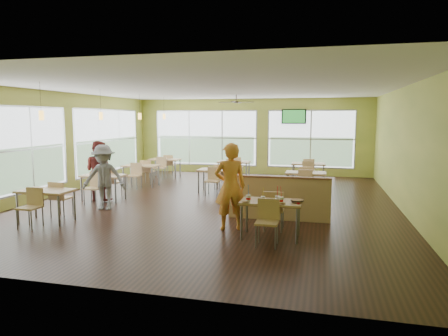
# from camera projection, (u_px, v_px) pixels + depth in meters

# --- Properties ---
(room) EXTENTS (12.00, 12.04, 3.20)m
(room) POSITION_uv_depth(u_px,v_px,m) (214.00, 146.00, 11.21)
(room) COLOR black
(room) RESTS_ON ground
(window_bays) EXTENTS (9.24, 10.24, 2.38)m
(window_bays) POSITION_uv_depth(u_px,v_px,m) (167.00, 143.00, 14.81)
(window_bays) COLOR white
(window_bays) RESTS_ON room
(main_table) EXTENTS (1.22, 1.52, 0.87)m
(main_table) POSITION_uv_depth(u_px,v_px,m) (271.00, 207.00, 7.96)
(main_table) COLOR tan
(main_table) RESTS_ON floor
(half_wall_divider) EXTENTS (2.40, 0.14, 1.04)m
(half_wall_divider) POSITION_uv_depth(u_px,v_px,m) (279.00, 198.00, 9.38)
(half_wall_divider) COLOR tan
(half_wall_divider) RESTS_ON floor
(dining_tables) EXTENTS (6.92, 8.72, 0.87)m
(dining_tables) POSITION_uv_depth(u_px,v_px,m) (197.00, 171.00, 13.23)
(dining_tables) COLOR tan
(dining_tables) RESTS_ON floor
(pendant_lights) EXTENTS (0.11, 7.31, 0.86)m
(pendant_lights) POSITION_uv_depth(u_px,v_px,m) (121.00, 116.00, 12.51)
(pendant_lights) COLOR #2D2119
(pendant_lights) RESTS_ON ceiling
(ceiling_fan) EXTENTS (1.25, 1.25, 0.29)m
(ceiling_fan) POSITION_uv_depth(u_px,v_px,m) (236.00, 102.00, 13.93)
(ceiling_fan) COLOR #2D2119
(ceiling_fan) RESTS_ON ceiling
(tv_backwall) EXTENTS (1.00, 0.07, 0.60)m
(tv_backwall) POSITION_uv_depth(u_px,v_px,m) (294.00, 116.00, 16.35)
(tv_backwall) COLOR black
(tv_backwall) RESTS_ON wall_back
(man_plaid) EXTENTS (0.80, 0.67, 1.88)m
(man_plaid) POSITION_uv_depth(u_px,v_px,m) (230.00, 187.00, 8.51)
(man_plaid) COLOR #E34D19
(man_plaid) RESTS_ON floor
(patron_maroon) EXTENTS (0.93, 0.78, 1.74)m
(patron_maroon) POSITION_uv_depth(u_px,v_px,m) (99.00, 171.00, 11.55)
(patron_maroon) COLOR maroon
(patron_maroon) RESTS_ON floor
(patron_grey) EXTENTS (1.22, 0.88, 1.71)m
(patron_grey) POSITION_uv_depth(u_px,v_px,m) (104.00, 177.00, 10.42)
(patron_grey) COLOR slate
(patron_grey) RESTS_ON floor
(cup_blue) EXTENTS (0.10, 0.10, 0.37)m
(cup_blue) POSITION_uv_depth(u_px,v_px,m) (248.00, 198.00, 7.85)
(cup_blue) COLOR white
(cup_blue) RESTS_ON main_table
(cup_yellow) EXTENTS (0.09, 0.09, 0.31)m
(cup_yellow) POSITION_uv_depth(u_px,v_px,m) (263.00, 199.00, 7.83)
(cup_yellow) COLOR white
(cup_yellow) RESTS_ON main_table
(cup_red_near) EXTENTS (0.10, 0.10, 0.36)m
(cup_red_near) POSITION_uv_depth(u_px,v_px,m) (277.00, 199.00, 7.76)
(cup_red_near) COLOR white
(cup_red_near) RESTS_ON main_table
(cup_red_far) EXTENTS (0.10, 0.10, 0.37)m
(cup_red_far) POSITION_uv_depth(u_px,v_px,m) (281.00, 200.00, 7.66)
(cup_red_far) COLOR white
(cup_red_far) RESTS_ON main_table
(food_basket) EXTENTS (0.26, 0.26, 0.06)m
(food_basket) POSITION_uv_depth(u_px,v_px,m) (297.00, 201.00, 7.79)
(food_basket) COLOR black
(food_basket) RESTS_ON main_table
(ketchup_cup) EXTENTS (0.05, 0.05, 0.02)m
(ketchup_cup) POSITION_uv_depth(u_px,v_px,m) (298.00, 203.00, 7.66)
(ketchup_cup) COLOR #A90713
(ketchup_cup) RESTS_ON main_table
(wrapper_left) EXTENTS (0.16, 0.15, 0.04)m
(wrapper_left) POSITION_uv_depth(u_px,v_px,m) (245.00, 202.00, 7.77)
(wrapper_left) COLOR #A98052
(wrapper_left) RESTS_ON main_table
(wrapper_mid) EXTENTS (0.25, 0.24, 0.05)m
(wrapper_mid) POSITION_uv_depth(u_px,v_px,m) (268.00, 199.00, 8.03)
(wrapper_mid) COLOR #A98052
(wrapper_mid) RESTS_ON main_table
(wrapper_right) EXTENTS (0.17, 0.16, 0.04)m
(wrapper_right) POSITION_uv_depth(u_px,v_px,m) (282.00, 203.00, 7.68)
(wrapper_right) COLOR #A98052
(wrapper_right) RESTS_ON main_table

